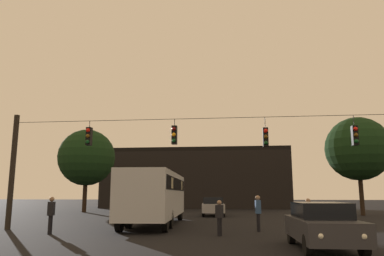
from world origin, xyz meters
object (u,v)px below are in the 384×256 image
at_px(pedestrian_crossing_left, 51,213).
at_px(tree_behind_building, 358,149).
at_px(car_near_right, 322,225).
at_px(pedestrian_near_bus, 219,216).
at_px(pedestrian_crossing_center, 309,215).
at_px(tree_left_silhouette, 87,158).
at_px(car_far_left, 213,206).
at_px(city_bus, 156,193).
at_px(pedestrian_crossing_right, 258,211).

xyz_separation_m(pedestrian_crossing_left, tree_behind_building, (19.18, 16.80, 4.72)).
height_order(car_near_right, pedestrian_near_bus, pedestrian_near_bus).
relative_size(pedestrian_crossing_center, tree_behind_building, 0.19).
bearing_deg(tree_behind_building, pedestrian_near_bus, -124.63).
distance_m(tree_left_silhouette, tree_behind_building, 25.77).
height_order(car_far_left, pedestrian_crossing_center, pedestrian_crossing_center).
distance_m(car_near_right, pedestrian_near_bus, 5.05).
xyz_separation_m(city_bus, pedestrian_crossing_center, (7.82, -5.17, -0.96)).
relative_size(pedestrian_crossing_right, tree_behind_building, 0.21).
bearing_deg(pedestrian_near_bus, car_near_right, -45.55).
bearing_deg(pedestrian_crossing_center, pedestrian_crossing_left, -178.29).
bearing_deg(pedestrian_crossing_right, city_bus, 150.34).
distance_m(car_near_right, pedestrian_crossing_center, 3.80).
distance_m(city_bus, car_near_right, 11.73).
bearing_deg(tree_left_silhouette, pedestrian_crossing_left, -71.68).
xyz_separation_m(car_near_right, car_far_left, (-4.61, 18.17, 0.00)).
xyz_separation_m(car_far_left, pedestrian_crossing_center, (4.92, -14.39, 0.11)).
height_order(pedestrian_near_bus, tree_left_silhouette, tree_left_silhouette).
relative_size(city_bus, tree_left_silhouette, 1.34).
height_order(city_bus, pedestrian_crossing_left, city_bus).
bearing_deg(car_near_right, pedestrian_crossing_left, 162.98).
xyz_separation_m(car_far_left, tree_left_silhouette, (-13.07, 4.75, 4.64)).
relative_size(pedestrian_crossing_left, tree_behind_building, 0.20).
relative_size(pedestrian_crossing_center, pedestrian_near_bus, 1.06).
xyz_separation_m(pedestrian_crossing_right, pedestrian_near_bus, (-1.81, -2.05, -0.13)).
bearing_deg(pedestrian_crossing_left, pedestrian_near_bus, 1.25).
height_order(city_bus, car_far_left, city_bus).
height_order(pedestrian_crossing_right, tree_behind_building, tree_behind_building).
bearing_deg(tree_behind_building, pedestrian_crossing_right, -123.57).
relative_size(car_near_right, tree_behind_building, 0.52).
distance_m(pedestrian_crossing_right, tree_left_silhouette, 23.92).
relative_size(pedestrian_crossing_left, pedestrian_crossing_center, 1.04).
distance_m(city_bus, tree_behind_building, 19.51).
xyz_separation_m(car_far_left, pedestrian_crossing_right, (2.89, -12.51, 0.19)).
distance_m(city_bus, tree_left_silhouette, 17.64).
relative_size(car_far_left, tree_behind_building, 0.53).
relative_size(car_near_right, tree_left_silhouette, 0.53).
distance_m(pedestrian_crossing_right, tree_behind_building, 18.11).
xyz_separation_m(pedestrian_crossing_left, tree_left_silhouette, (-6.45, 19.48, 4.49)).
xyz_separation_m(car_near_right, tree_left_silhouette, (-17.68, 22.91, 4.64)).
height_order(tree_left_silhouette, tree_behind_building, tree_behind_building).
height_order(car_near_right, tree_left_silhouette, tree_left_silhouette).
xyz_separation_m(pedestrian_crossing_center, tree_left_silhouette, (-17.99, 19.13, 4.53)).
distance_m(pedestrian_near_bus, tree_left_silhouette, 24.37).
bearing_deg(pedestrian_crossing_right, tree_behind_building, 56.43).
relative_size(car_near_right, pedestrian_near_bus, 2.86).
xyz_separation_m(pedestrian_crossing_left, pedestrian_crossing_center, (11.54, 0.34, -0.04)).
distance_m(car_near_right, tree_left_silhouette, 29.31).
relative_size(car_far_left, pedestrian_crossing_left, 2.65).
distance_m(car_far_left, pedestrian_crossing_left, 16.15).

